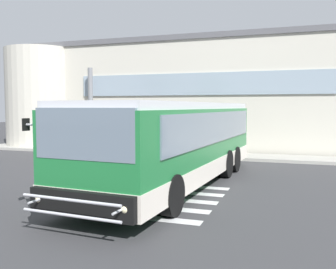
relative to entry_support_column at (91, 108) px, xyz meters
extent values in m
cube|color=#353538|center=(5.26, -5.40, -2.50)|extent=(80.00, 90.00, 0.02)
cube|color=silver|center=(7.26, -11.40, -2.48)|extent=(4.40, 0.36, 0.01)
cube|color=silver|center=(7.26, -10.50, -2.48)|extent=(4.40, 0.36, 0.01)
cube|color=silver|center=(7.26, -9.60, -2.48)|extent=(4.40, 0.36, 0.01)
cube|color=silver|center=(7.26, -8.70, -2.48)|extent=(4.40, 0.36, 0.01)
cube|color=silver|center=(7.26, -7.80, -2.48)|extent=(4.40, 0.36, 0.01)
cube|color=beige|center=(5.26, 6.60, 0.63)|extent=(20.03, 12.00, 6.24)
cube|color=#56565B|center=(5.26, 6.60, 3.90)|extent=(20.23, 12.20, 0.30)
cylinder|color=beige|center=(-4.26, 1.10, 0.63)|extent=(4.40, 4.40, 6.24)
cube|color=black|center=(-1.26, 0.55, -1.29)|extent=(1.80, 0.16, 2.40)
cube|color=#8C9EAD|center=(6.26, 0.56, 1.31)|extent=(14.03, 0.10, 1.20)
cube|color=#9E9B93|center=(5.26, -0.60, -2.41)|extent=(24.03, 2.00, 0.15)
cylinder|color=slate|center=(0.00, 0.00, 0.00)|extent=(0.28, 0.28, 4.68)
cube|color=#1E7238|center=(7.72, -7.71, -1.06)|extent=(3.27, 10.39, 2.15)
cube|color=silver|center=(7.72, -7.71, -1.86)|extent=(3.31, 10.43, 0.55)
cube|color=silver|center=(7.72, -7.71, 0.11)|extent=(3.16, 10.18, 0.20)
cube|color=slate|center=(7.36, -12.76, -0.46)|extent=(2.35, 0.29, 1.05)
cube|color=slate|center=(9.03, -7.51, -0.56)|extent=(0.68, 9.01, 0.95)
cube|color=slate|center=(6.45, -7.32, -0.56)|extent=(0.68, 9.01, 0.95)
cube|color=black|center=(7.36, -12.76, -0.11)|extent=(2.15, 0.25, 0.28)
cube|color=black|center=(7.35, -12.89, -1.86)|extent=(2.46, 0.37, 0.52)
sphere|color=beige|center=(8.37, -13.01, -1.84)|extent=(0.18, 0.18, 0.18)
sphere|color=beige|center=(6.33, -12.86, -1.84)|extent=(0.18, 0.18, 0.18)
cylinder|color=#B7B7BF|center=(5.88, -12.46, -0.31)|extent=(0.40, 0.08, 0.05)
cube|color=black|center=(5.68, -12.44, -0.31)|extent=(0.05, 0.20, 0.28)
cylinder|color=black|center=(8.66, -11.10, -1.99)|extent=(0.37, 1.02, 1.00)
cylinder|color=black|center=(6.31, -10.94, -1.99)|extent=(0.37, 1.02, 1.00)
cylinder|color=black|center=(9.03, -5.89, -1.99)|extent=(0.37, 1.02, 1.00)
cylinder|color=black|center=(6.68, -5.72, -1.99)|extent=(0.37, 1.02, 1.00)
cylinder|color=black|center=(9.12, -4.59, -1.99)|extent=(0.37, 1.02, 1.00)
cylinder|color=black|center=(6.78, -4.42, -1.99)|extent=(0.37, 1.02, 1.00)
cylinder|color=#B7B7BF|center=(7.32, -13.26, -1.99)|extent=(2.25, 0.22, 0.06)
cylinder|color=#B7B7BF|center=(7.32, -13.26, -1.69)|extent=(2.25, 0.22, 0.06)
cylinder|color=#B7B7BF|center=(8.31, -13.13, -1.84)|extent=(0.09, 0.50, 0.05)
cylinder|color=#B7B7BF|center=(6.37, -12.99, -1.84)|extent=(0.09, 0.50, 0.05)
cylinder|color=#2D2D33|center=(0.88, -0.62, -1.91)|extent=(0.15, 0.15, 0.85)
cylinder|color=#2D2D33|center=(0.72, -0.50, -1.91)|extent=(0.15, 0.15, 0.85)
cube|color=silver|center=(0.80, -0.56, -1.20)|extent=(0.43, 0.41, 0.58)
sphere|color=tan|center=(0.80, -0.56, -0.78)|extent=(0.23, 0.23, 0.23)
cylinder|color=silver|center=(0.99, -0.72, -1.25)|extent=(0.09, 0.09, 0.55)
cylinder|color=silver|center=(0.61, -0.40, -1.25)|extent=(0.09, 0.09, 0.55)
cube|color=maroon|center=(0.91, -0.43, -1.22)|extent=(0.35, 0.33, 0.44)
cylinder|color=#1E2338|center=(1.86, -0.99, -1.91)|extent=(0.15, 0.15, 0.85)
cylinder|color=#1E2338|center=(1.70, -0.88, -1.91)|extent=(0.15, 0.15, 0.85)
cube|color=#338C4C|center=(1.78, -0.93, -1.20)|extent=(0.44, 0.40, 0.58)
sphere|color=tan|center=(1.78, -0.93, -0.78)|extent=(0.23, 0.23, 0.23)
cylinder|color=#338C4C|center=(1.98, -1.08, -1.25)|extent=(0.09, 0.09, 0.55)
cylinder|color=#338C4C|center=(1.57, -0.79, -1.25)|extent=(0.09, 0.09, 0.55)
camera|label=1|loc=(11.34, -19.26, 0.08)|focal=39.86mm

